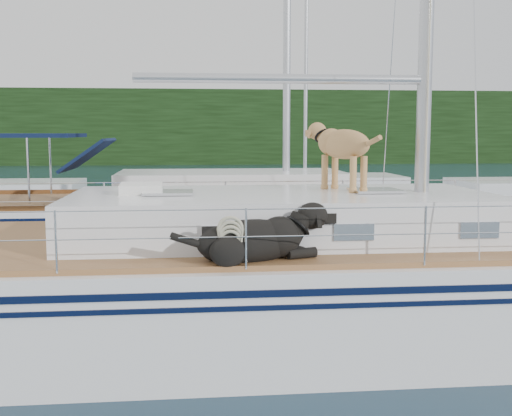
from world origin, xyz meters
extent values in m
plane|color=black|center=(0.00, 0.00, 0.00)|extent=(120.00, 120.00, 0.00)
cube|color=black|center=(0.00, 45.00, 3.00)|extent=(90.00, 3.00, 6.00)
cube|color=#595147|center=(0.00, 46.20, 0.60)|extent=(92.00, 1.00, 1.20)
cube|color=silver|center=(0.00, 0.00, 0.50)|extent=(12.00, 3.80, 1.40)
cube|color=brown|center=(0.00, 0.00, 1.23)|extent=(11.52, 3.50, 0.06)
cube|color=silver|center=(0.80, 0.00, 1.54)|extent=(5.20, 2.50, 0.55)
cylinder|color=silver|center=(0.80, 0.00, 3.21)|extent=(3.60, 0.12, 0.12)
cylinder|color=silver|center=(0.00, -1.75, 1.82)|extent=(10.56, 0.01, 0.01)
cylinder|color=silver|center=(0.00, 1.75, 1.82)|extent=(10.56, 0.01, 0.01)
cube|color=blue|center=(-1.53, 1.37, 1.28)|extent=(0.61, 0.47, 0.04)
cube|color=silver|center=(-0.93, 0.00, 1.87)|extent=(0.51, 0.42, 0.13)
torus|color=#BCB595|center=(0.05, -1.72, 1.62)|extent=(0.34, 0.13, 0.33)
cube|color=silver|center=(-0.65, 5.91, 0.45)|extent=(11.00, 3.50, 1.30)
cube|color=brown|center=(-0.65, 5.91, 1.10)|extent=(10.56, 3.29, 0.06)
cube|color=silver|center=(0.55, 5.91, 1.45)|extent=(4.80, 2.30, 0.55)
cube|color=#0E1B3C|center=(-3.85, 5.91, 2.50)|extent=(2.40, 2.30, 0.08)
cube|color=silver|center=(4.00, 16.00, 0.40)|extent=(7.20, 3.00, 1.10)
cylinder|color=silver|center=(4.00, 16.00, 6.00)|extent=(0.14, 0.14, 11.00)
camera|label=1|loc=(-0.34, -7.87, 2.55)|focal=45.00mm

